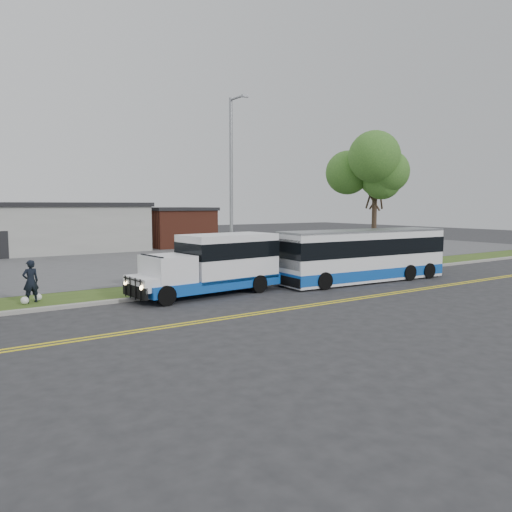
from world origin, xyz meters
TOP-DOWN VIEW (x-y plane):
  - ground at (0.00, 0.00)m, footprint 140.00×140.00m
  - lane_line_north at (0.00, -3.85)m, footprint 70.00×0.12m
  - lane_line_south at (0.00, -4.15)m, footprint 70.00×0.12m
  - curb at (0.00, 1.10)m, footprint 80.00×0.30m
  - verge at (0.00, 2.90)m, footprint 80.00×3.30m
  - parking_lot at (0.00, 17.00)m, footprint 80.00×25.00m
  - brick_wing at (10.50, 26.00)m, footprint 6.30×7.30m
  - tree_east at (14.00, 3.00)m, footprint 5.20×5.20m
  - streetlight_near at (3.00, 2.73)m, footprint 0.35×1.53m
  - shuttle_bus at (0.82, 0.66)m, footprint 7.40×2.95m
  - transit_bus at (9.34, -0.56)m, footprint 10.23×2.95m
  - pedestrian at (-6.87, 2.63)m, footprint 0.72×0.54m
  - grocery_bag_left at (-7.17, 2.38)m, footprint 0.32×0.32m
  - grocery_bag_right at (-6.57, 2.88)m, footprint 0.32×0.32m

SIDE VIEW (x-z plane):
  - ground at x=0.00m, z-range 0.00..0.00m
  - lane_line_north at x=0.00m, z-range 0.00..0.01m
  - lane_line_south at x=0.00m, z-range 0.00..0.01m
  - verge at x=0.00m, z-range 0.00..0.10m
  - parking_lot at x=0.00m, z-range 0.00..0.10m
  - curb at x=0.00m, z-range 0.00..0.15m
  - grocery_bag_left at x=-7.17m, z-range 0.10..0.42m
  - grocery_bag_right at x=-6.57m, z-range 0.10..0.42m
  - pedestrian at x=-6.87m, z-range 0.10..1.89m
  - transit_bus at x=9.34m, z-range 0.02..2.82m
  - shuttle_bus at x=0.82m, z-range 0.10..2.87m
  - brick_wing at x=10.50m, z-range 0.01..3.91m
  - streetlight_near at x=3.00m, z-range 0.48..9.98m
  - tree_east at x=14.00m, z-range 2.04..10.37m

